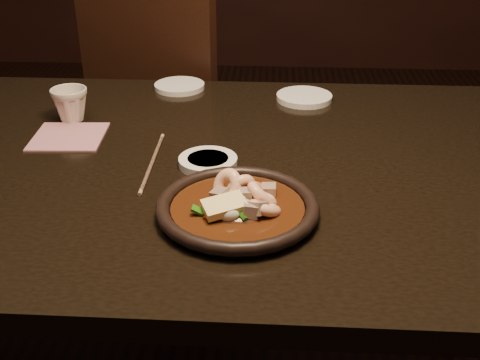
# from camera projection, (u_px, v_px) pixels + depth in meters

# --- Properties ---
(table) EXTENTS (1.60, 0.90, 0.75)m
(table) POSITION_uv_depth(u_px,v_px,m) (177.00, 193.00, 1.17)
(table) COLOR black
(table) RESTS_ON floor
(chair) EXTENTS (0.61, 0.61, 0.97)m
(chair) POSITION_uv_depth(u_px,v_px,m) (176.00, 121.00, 1.87)
(chair) COLOR black
(chair) RESTS_ON floor
(plate) EXTENTS (0.26, 0.26, 0.03)m
(plate) POSITION_uv_depth(u_px,v_px,m) (238.00, 208.00, 0.94)
(plate) COLOR black
(plate) RESTS_ON table
(stirfry) EXTENTS (0.15, 0.14, 0.06)m
(stirfry) POSITION_uv_depth(u_px,v_px,m) (240.00, 204.00, 0.94)
(stirfry) COLOR #351809
(stirfry) RESTS_ON plate
(soy_dish) EXTENTS (0.11, 0.11, 0.02)m
(soy_dish) POSITION_uv_depth(u_px,v_px,m) (208.00, 162.00, 1.10)
(soy_dish) COLOR white
(soy_dish) RESTS_ON table
(saucer_left) EXTENTS (0.12, 0.12, 0.01)m
(saucer_left) POSITION_uv_depth(u_px,v_px,m) (180.00, 86.00, 1.47)
(saucer_left) COLOR white
(saucer_left) RESTS_ON table
(saucer_right) EXTENTS (0.13, 0.13, 0.01)m
(saucer_right) POSITION_uv_depth(u_px,v_px,m) (304.00, 97.00, 1.40)
(saucer_right) COLOR white
(saucer_right) RESTS_ON table
(tea_cup) EXTENTS (0.08, 0.08, 0.08)m
(tea_cup) POSITION_uv_depth(u_px,v_px,m) (70.00, 104.00, 1.28)
(tea_cup) COLOR beige
(tea_cup) RESTS_ON table
(chopsticks) EXTENTS (0.01, 0.24, 0.01)m
(chopsticks) POSITION_uv_depth(u_px,v_px,m) (152.00, 162.00, 1.11)
(chopsticks) COLOR #A17D5C
(chopsticks) RESTS_ON table
(napkin) EXTENTS (0.15, 0.15, 0.00)m
(napkin) POSITION_uv_depth(u_px,v_px,m) (69.00, 137.00, 1.21)
(napkin) COLOR #B26E77
(napkin) RESTS_ON table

